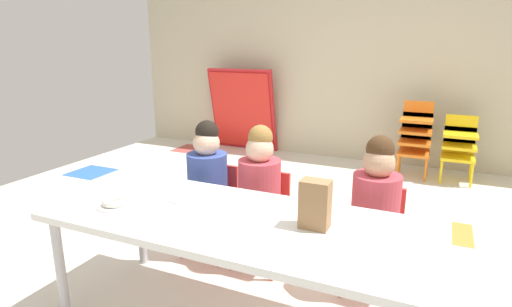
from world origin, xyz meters
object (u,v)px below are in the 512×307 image
(craft_table, at_px, (236,227))
(paper_plate_near_edge, at_px, (115,205))
(folded_activity_table, at_px, (242,110))
(paper_bag_brown, at_px, (315,204))
(donut_powdered_on_plate, at_px, (115,202))
(seated_child_near_camera, at_px, (208,176))
(seated_child_far_right, at_px, (376,201))
(kid_chair_orange_stack, at_px, (416,134))
(paper_plate_center_table, at_px, (184,198))
(seated_child_middle_seat, at_px, (260,184))
(kid_chair_yellow_stack, at_px, (459,144))

(craft_table, bearing_deg, paper_plate_near_edge, -168.05)
(paper_plate_near_edge, bearing_deg, folded_activity_table, 105.76)
(paper_bag_brown, distance_m, donut_powdered_on_plate, 1.00)
(seated_child_near_camera, height_order, seated_child_far_right, same)
(seated_child_near_camera, bearing_deg, kid_chair_orange_stack, 65.07)
(seated_child_near_camera, relative_size, paper_plate_center_table, 5.10)
(seated_child_near_camera, bearing_deg, paper_plate_center_table, -73.05)
(paper_plate_near_edge, distance_m, paper_plate_center_table, 0.35)
(paper_plate_center_table, bearing_deg, kid_chair_orange_stack, 71.54)
(kid_chair_orange_stack, xyz_separation_m, paper_plate_near_edge, (-1.22, -3.13, 0.15))
(seated_child_middle_seat, xyz_separation_m, seated_child_far_right, (0.70, 0.00, 0.00))
(craft_table, bearing_deg, kid_chair_orange_stack, 78.57)
(donut_powdered_on_plate, bearing_deg, paper_plate_center_table, 42.47)
(craft_table, bearing_deg, paper_plate_center_table, 163.75)
(kid_chair_orange_stack, relative_size, folded_activity_table, 0.74)
(seated_child_far_right, bearing_deg, seated_child_middle_seat, 180.00)
(folded_activity_table, bearing_deg, craft_table, -64.21)
(seated_child_far_right, height_order, paper_plate_near_edge, seated_child_far_right)
(seated_child_far_right, bearing_deg, seated_child_near_camera, 180.00)
(seated_child_far_right, bearing_deg, paper_plate_near_edge, -148.18)
(craft_table, xyz_separation_m, paper_plate_center_table, (-0.36, 0.10, 0.05))
(craft_table, height_order, seated_child_far_right, seated_child_far_right)
(seated_child_middle_seat, relative_size, paper_plate_center_table, 5.10)
(seated_child_middle_seat, xyz_separation_m, paper_plate_center_table, (-0.22, -0.49, 0.05))
(seated_child_near_camera, xyz_separation_m, kid_chair_orange_stack, (1.12, 2.40, -0.10))
(paper_plate_near_edge, bearing_deg, craft_table, 11.95)
(seated_child_middle_seat, height_order, paper_plate_near_edge, seated_child_middle_seat)
(kid_chair_orange_stack, distance_m, paper_bag_brown, 2.97)
(craft_table, distance_m, paper_plate_near_edge, 0.63)
(seated_child_middle_seat, relative_size, donut_powdered_on_plate, 7.46)
(seated_child_middle_seat, distance_m, paper_plate_center_table, 0.54)
(seated_child_near_camera, xyz_separation_m, donut_powdered_on_plate, (-0.11, -0.73, 0.07))
(craft_table, bearing_deg, seated_child_middle_seat, 103.10)
(seated_child_near_camera, distance_m, donut_powdered_on_plate, 0.74)
(craft_table, distance_m, seated_child_near_camera, 0.79)
(kid_chair_orange_stack, distance_m, donut_powdered_on_plate, 3.37)
(seated_child_near_camera, relative_size, kid_chair_orange_stack, 1.15)
(folded_activity_table, relative_size, paper_plate_center_table, 6.04)
(seated_child_near_camera, relative_size, paper_bag_brown, 4.17)
(seated_child_far_right, bearing_deg, kid_chair_orange_stack, 88.81)
(kid_chair_orange_stack, height_order, donut_powdered_on_plate, kid_chair_orange_stack)
(kid_chair_yellow_stack, xyz_separation_m, paper_bag_brown, (-0.66, -2.95, 0.31))
(kid_chair_orange_stack, relative_size, paper_plate_center_table, 4.44)
(paper_plate_near_edge, bearing_deg, seated_child_near_camera, 81.64)
(seated_child_far_right, distance_m, paper_bag_brown, 0.60)
(craft_table, xyz_separation_m, paper_bag_brown, (0.37, 0.05, 0.16))
(kid_chair_orange_stack, bearing_deg, donut_powdered_on_plate, -111.35)
(paper_bag_brown, bearing_deg, kid_chair_orange_stack, 85.38)
(seated_child_near_camera, xyz_separation_m, paper_plate_near_edge, (-0.11, -0.73, 0.05))
(seated_child_near_camera, relative_size, donut_powdered_on_plate, 7.46)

